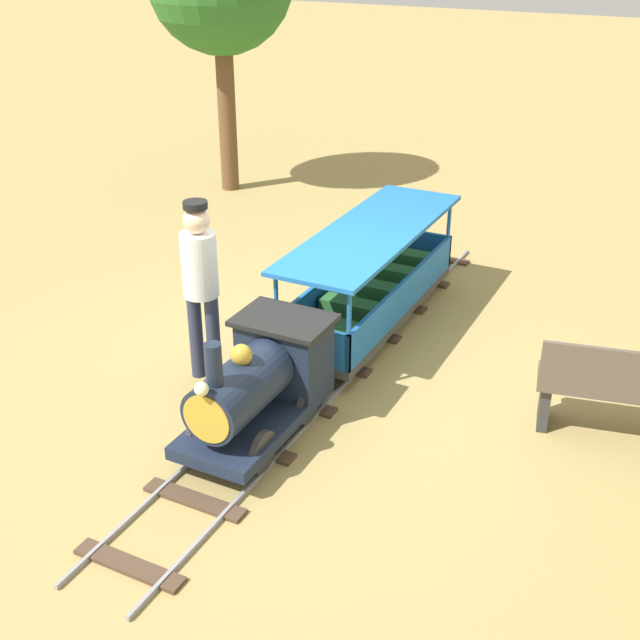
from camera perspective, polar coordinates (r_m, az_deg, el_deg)
ground_plane at (r=7.28m, az=0.33°, el=-3.58°), size 60.00×60.00×0.00m
track at (r=7.36m, az=0.70°, el=-3.09°), size 0.78×6.40×0.04m
locomotive at (r=6.22m, az=-4.18°, el=-4.25°), size 0.74×1.45×1.05m
passenger_car at (r=7.91m, az=3.61°, el=2.35°), size 0.84×2.70×0.97m
conductor_person at (r=6.82m, az=-8.38°, el=2.93°), size 0.30×0.30×1.62m
park_bench at (r=6.62m, az=20.60°, el=-4.67°), size 1.35×0.65×0.82m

